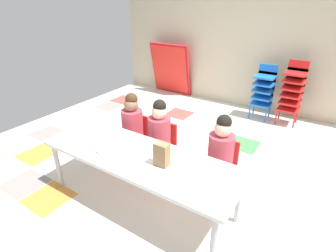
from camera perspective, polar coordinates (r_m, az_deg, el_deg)
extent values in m
cube|color=silver|center=(3.44, 3.67, -8.32)|extent=(5.70, 4.88, 0.02)
cube|color=gray|center=(5.32, -12.79, 4.15)|extent=(0.43, 0.43, 0.00)
cube|color=#B24C47|center=(4.85, 2.39, 2.67)|extent=(0.43, 0.43, 0.00)
cube|color=silver|center=(5.67, -3.10, 6.16)|extent=(0.43, 0.43, 0.00)
cube|color=gray|center=(3.52, -28.54, -10.80)|extent=(0.43, 0.43, 0.00)
cube|color=#478C51|center=(4.00, 15.78, -3.78)|extent=(0.43, 0.43, 0.00)
cube|color=orange|center=(3.18, -24.35, -13.95)|extent=(0.43, 0.43, 0.00)
cube|color=orange|center=(4.03, -26.36, -5.49)|extent=(0.43, 0.43, 0.00)
cube|color=#B24C47|center=(5.61, -9.56, 5.63)|extent=(0.43, 0.43, 0.00)
cube|color=silver|center=(4.73, -12.75, 1.35)|extent=(0.43, 0.43, 0.00)
cube|color=gray|center=(4.58, -24.71, -1.40)|extent=(0.43, 0.43, 0.00)
cube|color=silver|center=(5.33, -5.95, 4.75)|extent=(0.43, 0.43, 0.00)
cube|color=beige|center=(5.14, 18.58, 18.74)|extent=(5.70, 0.10, 2.77)
cube|color=white|center=(2.56, -6.34, -6.55)|extent=(2.02, 0.68, 0.04)
cylinder|color=#B2B2B7|center=(3.17, -22.70, -7.81)|extent=(0.05, 0.05, 0.54)
cylinder|color=#B2B2B7|center=(2.19, 9.79, -23.52)|extent=(0.05, 0.05, 0.54)
cylinder|color=#B2B2B7|center=(3.45, -15.22, -3.71)|extent=(0.05, 0.05, 0.54)
cylinder|color=#B2B2B7|center=(2.58, 15.12, -15.01)|extent=(0.05, 0.05, 0.54)
cube|color=red|center=(3.37, -7.47, -3.10)|extent=(0.32, 0.30, 0.03)
cube|color=red|center=(3.40, -6.00, 0.14)|extent=(0.29, 0.02, 0.30)
cylinder|color=#BF3F4C|center=(3.26, -7.69, 0.28)|extent=(0.32, 0.32, 0.38)
sphere|color=#8C664C|center=(3.16, -7.97, 4.53)|extent=(0.17, 0.17, 0.17)
sphere|color=#472D19|center=(3.14, -7.91, 5.78)|extent=(0.15, 0.15, 0.15)
cylinder|color=red|center=(3.44, -10.52, -5.51)|extent=(0.02, 0.02, 0.28)
cylinder|color=red|center=(3.28, -6.90, -6.97)|extent=(0.02, 0.02, 0.28)
cylinder|color=red|center=(3.60, -7.72, -3.74)|extent=(0.02, 0.02, 0.28)
cylinder|color=red|center=(3.45, -4.15, -5.03)|extent=(0.02, 0.02, 0.28)
cube|color=red|center=(3.15, -1.82, -5.08)|extent=(0.32, 0.30, 0.03)
cube|color=red|center=(3.18, -0.32, -1.60)|extent=(0.29, 0.02, 0.30)
cylinder|color=#BF3F4C|center=(3.04, -1.88, -1.53)|extent=(0.30, 0.30, 0.38)
sphere|color=beige|center=(2.93, -1.95, 2.99)|extent=(0.17, 0.17, 0.17)
sphere|color=black|center=(2.91, -1.84, 4.33)|extent=(0.15, 0.15, 0.15)
cylinder|color=red|center=(3.21, -5.19, -7.65)|extent=(0.02, 0.02, 0.28)
cylinder|color=red|center=(3.07, -1.01, -9.26)|extent=(0.02, 0.02, 0.28)
cylinder|color=red|center=(3.39, -2.48, -5.63)|extent=(0.02, 0.02, 0.28)
cylinder|color=red|center=(3.25, 1.57, -7.04)|extent=(0.02, 0.02, 0.28)
cube|color=red|center=(2.85, 10.92, -9.29)|extent=(0.32, 0.30, 0.03)
cube|color=red|center=(2.89, 12.35, -5.37)|extent=(0.29, 0.02, 0.30)
cylinder|color=#BF3F4C|center=(2.73, 11.31, -5.52)|extent=(0.27, 0.27, 0.38)
sphere|color=beige|center=(2.61, 11.80, -0.64)|extent=(0.17, 0.17, 0.17)
sphere|color=black|center=(2.59, 12.04, 0.85)|extent=(0.15, 0.15, 0.15)
cylinder|color=red|center=(2.89, 7.02, -12.19)|extent=(0.02, 0.02, 0.28)
cylinder|color=red|center=(2.81, 12.27, -13.94)|extent=(0.02, 0.02, 0.28)
cylinder|color=red|center=(3.08, 9.23, -9.60)|extent=(0.02, 0.02, 0.28)
cylinder|color=red|center=(3.00, 14.17, -11.15)|extent=(0.02, 0.02, 0.28)
cube|color=blue|center=(4.88, 19.40, 4.55)|extent=(0.32, 0.30, 0.03)
cube|color=blue|center=(4.98, 19.98, 5.99)|extent=(0.30, 0.02, 0.18)
cube|color=blue|center=(4.84, 19.61, 5.87)|extent=(0.32, 0.30, 0.03)
cube|color=blue|center=(4.94, 20.20, 7.30)|extent=(0.30, 0.02, 0.18)
cube|color=blue|center=(4.80, 19.82, 7.21)|extent=(0.32, 0.30, 0.03)
cube|color=blue|center=(4.91, 20.41, 8.62)|extent=(0.30, 0.02, 0.18)
cube|color=blue|center=(4.77, 20.04, 8.57)|extent=(0.32, 0.30, 0.03)
cube|color=blue|center=(4.88, 20.63, 9.96)|extent=(0.30, 0.02, 0.18)
cube|color=blue|center=(4.74, 20.26, 9.95)|extent=(0.32, 0.30, 0.03)
cube|color=blue|center=(4.85, 20.85, 11.31)|extent=(0.30, 0.02, 0.18)
cylinder|color=blue|center=(4.84, 17.18, 3.04)|extent=(0.02, 0.02, 0.26)
cylinder|color=blue|center=(4.78, 20.36, 2.27)|extent=(0.02, 0.02, 0.26)
cylinder|color=blue|center=(5.07, 18.07, 3.98)|extent=(0.02, 0.02, 0.26)
cylinder|color=blue|center=(5.02, 21.11, 3.25)|extent=(0.02, 0.02, 0.26)
cube|color=red|center=(4.81, 24.52, 3.33)|extent=(0.32, 0.30, 0.03)
cube|color=red|center=(4.91, 25.02, 4.81)|extent=(0.30, 0.02, 0.18)
cube|color=red|center=(4.77, 24.79, 4.66)|extent=(0.32, 0.30, 0.03)
cube|color=red|center=(4.87, 25.28, 6.12)|extent=(0.30, 0.02, 0.18)
cube|color=red|center=(4.73, 25.06, 6.01)|extent=(0.32, 0.30, 0.03)
cube|color=red|center=(4.84, 25.55, 7.45)|extent=(0.30, 0.02, 0.18)
cube|color=red|center=(4.69, 25.33, 7.38)|extent=(0.32, 0.30, 0.03)
cube|color=red|center=(4.80, 25.83, 8.80)|extent=(0.30, 0.02, 0.18)
cube|color=red|center=(4.66, 25.61, 8.77)|extent=(0.32, 0.30, 0.03)
cube|color=red|center=(4.77, 26.11, 10.17)|extent=(0.30, 0.02, 0.18)
cube|color=red|center=(4.63, 25.90, 10.17)|extent=(0.32, 0.30, 0.03)
cube|color=red|center=(4.75, 26.39, 11.55)|extent=(0.30, 0.02, 0.18)
cylinder|color=red|center=(4.75, 22.31, 1.79)|extent=(0.02, 0.02, 0.26)
cylinder|color=red|center=(4.72, 25.58, 0.98)|extent=(0.02, 0.02, 0.26)
cylinder|color=red|center=(4.99, 22.97, 2.80)|extent=(0.02, 0.02, 0.26)
cylinder|color=red|center=(4.96, 26.09, 2.04)|extent=(0.02, 0.02, 0.26)
cube|color=red|center=(5.79, 0.62, 12.18)|extent=(0.90, 0.28, 1.09)
cube|color=red|center=(5.76, 0.43, 12.11)|extent=(0.83, 0.23, 0.99)
cube|color=#9E754C|center=(2.33, -1.35, -6.16)|extent=(0.13, 0.09, 0.22)
cylinder|color=white|center=(2.65, -14.24, -5.38)|extent=(0.18, 0.18, 0.01)
cylinder|color=white|center=(2.48, -8.41, -7.20)|extent=(0.18, 0.18, 0.01)
torus|color=white|center=(2.64, -14.29, -5.02)|extent=(0.11, 0.11, 0.03)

